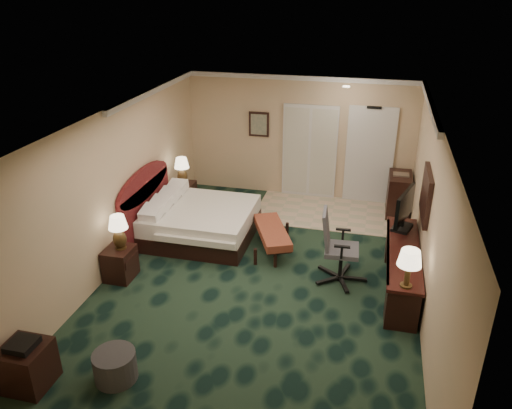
% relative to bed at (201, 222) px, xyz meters
% --- Properties ---
extents(floor, '(5.00, 7.50, 0.00)m').
position_rel_bed_xyz_m(floor, '(1.44, -1.24, -0.31)').
color(floor, black).
rests_on(floor, ground).
extents(ceiling, '(5.00, 7.50, 0.00)m').
position_rel_bed_xyz_m(ceiling, '(1.44, -1.24, 2.39)').
color(ceiling, silver).
rests_on(ceiling, wall_back).
extents(wall_back, '(5.00, 0.00, 2.70)m').
position_rel_bed_xyz_m(wall_back, '(1.44, 2.51, 1.04)').
color(wall_back, '#DBB48D').
rests_on(wall_back, ground).
extents(wall_front, '(5.00, 0.00, 2.70)m').
position_rel_bed_xyz_m(wall_front, '(1.44, -4.99, 1.04)').
color(wall_front, '#DBB48D').
rests_on(wall_front, ground).
extents(wall_left, '(0.00, 7.50, 2.70)m').
position_rel_bed_xyz_m(wall_left, '(-1.06, -1.24, 1.04)').
color(wall_left, '#DBB48D').
rests_on(wall_left, ground).
extents(wall_right, '(0.00, 7.50, 2.70)m').
position_rel_bed_xyz_m(wall_right, '(3.94, -1.24, 1.04)').
color(wall_right, '#DBB48D').
rests_on(wall_right, ground).
extents(crown_molding, '(5.00, 7.50, 0.10)m').
position_rel_bed_xyz_m(crown_molding, '(1.44, -1.24, 2.34)').
color(crown_molding, silver).
rests_on(crown_molding, wall_back).
extents(tile_patch, '(3.20, 1.70, 0.01)m').
position_rel_bed_xyz_m(tile_patch, '(2.34, 1.66, -0.30)').
color(tile_patch, '#B2AB8C').
rests_on(tile_patch, ground).
extents(headboard, '(0.12, 2.00, 1.40)m').
position_rel_bed_xyz_m(headboard, '(-1.00, -0.24, 0.39)').
color(headboard, '#4B0A12').
rests_on(headboard, ground).
extents(entry_door, '(1.02, 0.06, 2.18)m').
position_rel_bed_xyz_m(entry_door, '(2.99, 2.48, 0.74)').
color(entry_door, silver).
rests_on(entry_door, ground).
extents(closet_doors, '(1.20, 0.06, 2.10)m').
position_rel_bed_xyz_m(closet_doors, '(1.69, 2.47, 0.74)').
color(closet_doors, '#BBB9A7').
rests_on(closet_doors, ground).
extents(wall_art, '(0.45, 0.06, 0.55)m').
position_rel_bed_xyz_m(wall_art, '(0.54, 2.47, 1.29)').
color(wall_art, '#55685C').
rests_on(wall_art, wall_back).
extents(wall_mirror, '(0.05, 0.95, 0.75)m').
position_rel_bed_xyz_m(wall_mirror, '(3.90, -0.64, 1.24)').
color(wall_mirror, white).
rests_on(wall_mirror, wall_right).
extents(bed, '(1.93, 1.79, 0.61)m').
position_rel_bed_xyz_m(bed, '(0.00, 0.00, 0.00)').
color(bed, white).
rests_on(bed, ground).
extents(nightstand_near, '(0.43, 0.50, 0.54)m').
position_rel_bed_xyz_m(nightstand_near, '(-0.83, -1.68, -0.03)').
color(nightstand_near, black).
rests_on(nightstand_near, ground).
extents(nightstand_far, '(0.48, 0.55, 0.60)m').
position_rel_bed_xyz_m(nightstand_far, '(-0.80, 1.05, -0.00)').
color(nightstand_far, black).
rests_on(nightstand_far, ground).
extents(lamp_near, '(0.32, 0.32, 0.59)m').
position_rel_bed_xyz_m(lamp_near, '(-0.80, -1.65, 0.53)').
color(lamp_near, black).
rests_on(lamp_near, nightstand_near).
extents(lamp_far, '(0.31, 0.31, 0.58)m').
position_rel_bed_xyz_m(lamp_far, '(-0.77, 1.07, 0.59)').
color(lamp_far, black).
rests_on(lamp_far, nightstand_far).
extents(bed_bench, '(0.95, 1.38, 0.44)m').
position_rel_bed_xyz_m(bed_bench, '(1.42, -0.19, -0.08)').
color(bed_bench, maroon).
rests_on(bed_bench, ground).
extents(ottoman, '(0.62, 0.62, 0.38)m').
position_rel_bed_xyz_m(ottoman, '(0.20, -3.79, -0.12)').
color(ottoman, '#323232').
rests_on(ottoman, ground).
extents(side_table, '(0.53, 0.53, 0.57)m').
position_rel_bed_xyz_m(side_table, '(-0.77, -4.13, -0.02)').
color(side_table, black).
rests_on(side_table, ground).
extents(desk, '(0.51, 2.36, 0.68)m').
position_rel_bed_xyz_m(desk, '(3.66, -0.87, 0.03)').
color(desk, black).
rests_on(desk, ground).
extents(tv, '(0.34, 0.87, 0.70)m').
position_rel_bed_xyz_m(tv, '(3.65, -0.12, 0.72)').
color(tv, black).
rests_on(tv, desk).
extents(desk_lamp, '(0.38, 0.38, 0.58)m').
position_rel_bed_xyz_m(desk_lamp, '(3.67, -1.90, 0.67)').
color(desk_lamp, black).
rests_on(desk_lamp, desk).
extents(desk_chair, '(0.75, 0.70, 1.23)m').
position_rel_bed_xyz_m(desk_chair, '(2.71, -0.88, 0.31)').
color(desk_chair, '#4F4F51').
rests_on(desk_chair, ground).
extents(minibar, '(0.46, 0.82, 0.87)m').
position_rel_bed_xyz_m(minibar, '(3.66, 1.96, 0.13)').
color(minibar, black).
rests_on(minibar, ground).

